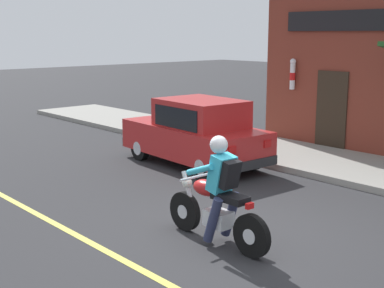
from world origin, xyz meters
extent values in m
plane|color=#2B2B2D|center=(0.00, 0.00, 0.00)|extent=(80.00, 80.00, 0.00)
cube|color=gray|center=(4.88, 3.00, 0.07)|extent=(2.60, 22.00, 0.14)
cube|color=#D1C64C|center=(-1.80, 3.00, 0.00)|extent=(0.12, 19.80, 0.01)
cube|color=#2D2319|center=(6.16, 2.53, 1.05)|extent=(0.04, 0.90, 2.10)
cylinder|color=white|center=(6.08, 3.75, 1.90)|extent=(0.14, 0.14, 0.70)
cylinder|color=red|center=(6.08, 3.75, 1.90)|extent=(0.15, 0.15, 0.20)
sphere|color=silver|center=(6.08, 3.75, 2.30)|extent=(0.16, 0.16, 0.16)
cylinder|color=black|center=(-0.41, 0.79, 0.31)|extent=(0.10, 0.62, 0.62)
cylinder|color=silver|center=(-0.41, 0.79, 0.31)|extent=(0.12, 0.22, 0.22)
cylinder|color=black|center=(-0.42, -0.61, 0.31)|extent=(0.10, 0.62, 0.62)
cylinder|color=silver|center=(-0.42, -0.61, 0.31)|extent=(0.12, 0.22, 0.22)
cube|color=silver|center=(-0.41, 0.04, 0.39)|extent=(0.28, 0.40, 0.24)
ellipsoid|color=#B21919|center=(-0.41, 0.29, 0.80)|extent=(0.30, 0.52, 0.24)
cube|color=black|center=(-0.41, -0.19, 0.76)|extent=(0.26, 0.56, 0.10)
cylinder|color=silver|center=(-0.41, 0.69, 0.62)|extent=(0.07, 0.33, 0.68)
cylinder|color=silver|center=(-0.41, 0.57, 0.91)|extent=(0.56, 0.04, 0.04)
sphere|color=silver|center=(-0.41, 0.74, 0.79)|extent=(0.16, 0.16, 0.16)
cylinder|color=silver|center=(-0.25, -0.36, 0.29)|extent=(0.08, 0.55, 0.08)
cube|color=red|center=(-0.42, -0.56, 0.73)|extent=(0.12, 0.06, 0.08)
cylinder|color=#282D4C|center=(-0.59, -0.03, 0.43)|extent=(0.14, 0.35, 0.71)
cylinder|color=#282D4C|center=(-0.23, -0.03, 0.43)|extent=(0.14, 0.35, 0.71)
cube|color=#33B2D1|center=(-0.41, -0.01, 1.08)|extent=(0.34, 0.33, 0.57)
cylinder|color=#33B2D1|center=(-0.61, 0.23, 1.12)|extent=(0.09, 0.52, 0.26)
cylinder|color=#33B2D1|center=(-0.21, 0.23, 1.12)|extent=(0.09, 0.52, 0.26)
sphere|color=silver|center=(-0.41, 0.05, 1.49)|extent=(0.26, 0.26, 0.26)
cube|color=black|center=(-0.41, -0.17, 1.10)|extent=(0.28, 0.24, 0.42)
cylinder|color=black|center=(1.93, 5.10, 0.30)|extent=(0.22, 0.61, 0.60)
cylinder|color=silver|center=(1.93, 5.10, 0.30)|extent=(0.22, 0.34, 0.33)
cylinder|color=black|center=(3.37, 5.01, 0.30)|extent=(0.22, 0.61, 0.60)
cylinder|color=silver|center=(3.37, 5.01, 0.30)|extent=(0.22, 0.34, 0.33)
cylinder|color=black|center=(1.78, 2.70, 0.30)|extent=(0.22, 0.61, 0.60)
cylinder|color=silver|center=(1.78, 2.70, 0.30)|extent=(0.22, 0.34, 0.33)
cylinder|color=black|center=(3.22, 2.61, 0.30)|extent=(0.22, 0.61, 0.60)
cylinder|color=silver|center=(3.22, 2.61, 0.30)|extent=(0.22, 0.34, 0.33)
cube|color=red|center=(2.57, 3.86, 0.60)|extent=(1.87, 3.80, 0.70)
cube|color=red|center=(2.56, 3.61, 1.24)|extent=(1.56, 1.99, 0.66)
cube|color=black|center=(2.61, 4.47, 1.19)|extent=(1.34, 0.43, 0.51)
cube|color=black|center=(1.83, 3.65, 1.22)|extent=(0.12, 1.52, 0.46)
cube|color=black|center=(3.28, 3.56, 1.22)|extent=(0.12, 1.52, 0.46)
cube|color=silver|center=(2.18, 5.74, 0.72)|extent=(0.24, 0.05, 0.14)
cube|color=red|center=(1.95, 2.03, 0.74)|extent=(0.20, 0.05, 0.16)
cube|color=silver|center=(3.20, 5.68, 0.72)|extent=(0.24, 0.05, 0.14)
cube|color=red|center=(2.97, 1.97, 0.74)|extent=(0.20, 0.05, 0.16)
cube|color=#28282B|center=(2.69, 5.68, 0.35)|extent=(1.61, 0.22, 0.20)
cube|color=#28282B|center=(2.46, 2.03, 0.35)|extent=(1.61, 0.22, 0.20)
camera|label=1|loc=(-5.67, -5.21, 3.04)|focal=50.00mm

